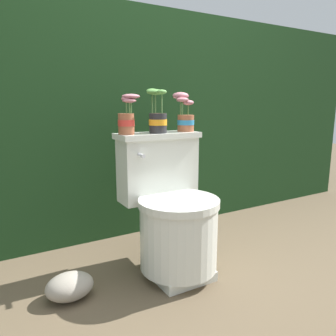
{
  "coord_description": "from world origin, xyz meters",
  "views": [
    {
      "loc": [
        -0.94,
        -1.4,
        0.9
      ],
      "look_at": [
        -0.09,
        0.06,
        0.57
      ],
      "focal_mm": 35.0,
      "sensor_mm": 36.0,
      "label": 1
    }
  ],
  "objects_px": {
    "potted_plant_midleft": "(157,116)",
    "potted_plant_middle": "(185,115)",
    "toilet": "(172,214)",
    "garden_stone": "(70,286)",
    "potted_plant_left": "(127,118)"
  },
  "relations": [
    {
      "from": "potted_plant_midleft",
      "to": "potted_plant_middle",
      "type": "distance_m",
      "value": 0.19
    },
    {
      "from": "toilet",
      "to": "potted_plant_midleft",
      "type": "relative_size",
      "value": 3.15
    },
    {
      "from": "potted_plant_middle",
      "to": "garden_stone",
      "type": "height_order",
      "value": "potted_plant_middle"
    },
    {
      "from": "potted_plant_left",
      "to": "potted_plant_midleft",
      "type": "bearing_deg",
      "value": -3.04
    },
    {
      "from": "potted_plant_left",
      "to": "toilet",
      "type": "bearing_deg",
      "value": -40.06
    },
    {
      "from": "garden_stone",
      "to": "potted_plant_middle",
      "type": "bearing_deg",
      "value": 11.33
    },
    {
      "from": "potted_plant_middle",
      "to": "garden_stone",
      "type": "bearing_deg",
      "value": -168.67
    },
    {
      "from": "potted_plant_midleft",
      "to": "garden_stone",
      "type": "bearing_deg",
      "value": -166.42
    },
    {
      "from": "toilet",
      "to": "potted_plant_middle",
      "type": "bearing_deg",
      "value": 42.12
    },
    {
      "from": "toilet",
      "to": "potted_plant_midleft",
      "type": "xyz_separation_m",
      "value": [
        -0.01,
        0.14,
        0.52
      ]
    },
    {
      "from": "potted_plant_left",
      "to": "potted_plant_middle",
      "type": "distance_m",
      "value": 0.36
    },
    {
      "from": "potted_plant_midleft",
      "to": "garden_stone",
      "type": "relative_size",
      "value": 1.06
    },
    {
      "from": "potted_plant_left",
      "to": "garden_stone",
      "type": "xyz_separation_m",
      "value": [
        -0.37,
        -0.14,
        -0.77
      ]
    },
    {
      "from": "garden_stone",
      "to": "potted_plant_left",
      "type": "bearing_deg",
      "value": 20.76
    },
    {
      "from": "potted_plant_midleft",
      "to": "potted_plant_middle",
      "type": "height_order",
      "value": "potted_plant_midleft"
    }
  ]
}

